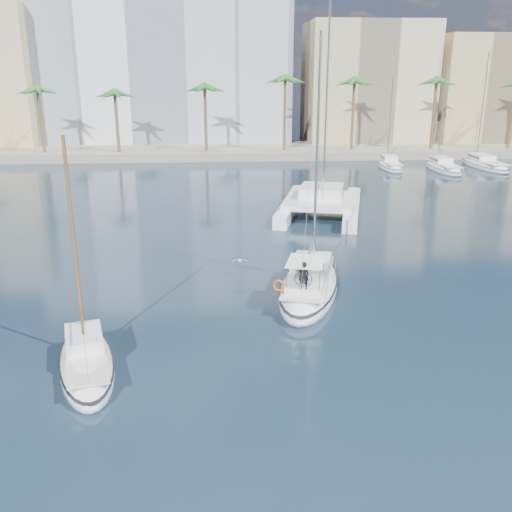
{
  "coord_description": "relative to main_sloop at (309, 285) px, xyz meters",
  "views": [
    {
      "loc": [
        -2.99,
        -27.81,
        12.62
      ],
      "look_at": [
        -1.03,
        1.5,
        2.98
      ],
      "focal_mm": 40.0,
      "sensor_mm": 36.0,
      "label": 1
    }
  ],
  "objects": [
    {
      "name": "moored_yacht_a",
      "position": [
        17.76,
        43.68,
        -0.49
      ],
      "size": [
        3.37,
        9.52,
        11.9
      ],
      "primitive_type": null,
      "rotation": [
        0.0,
        0.0,
        -0.07
      ],
      "color": "white",
      "rests_on": "ground"
    },
    {
      "name": "building_beige",
      "position": [
        19.76,
        66.68,
        9.51
      ],
      "size": [
        20.0,
        14.0,
        20.0
      ],
      "primitive_type": "cube",
      "color": "#C3B58C",
      "rests_on": "ground"
    },
    {
      "name": "catamaran",
      "position": [
        4.15,
        19.56,
        0.69
      ],
      "size": [
        10.13,
        15.05,
        19.84
      ],
      "rotation": [
        0.0,
        0.0,
        -0.26
      ],
      "color": "white",
      "rests_on": "ground"
    },
    {
      "name": "moored_yacht_b",
      "position": [
        24.26,
        41.68,
        -0.49
      ],
      "size": [
        3.32,
        10.83,
        13.72
      ],
      "primitive_type": null,
      "rotation": [
        0.0,
        0.0,
        -0.02
      ],
      "color": "white",
      "rests_on": "ground"
    },
    {
      "name": "quay",
      "position": [
        -2.24,
        57.68,
        0.11
      ],
      "size": [
        120.0,
        14.0,
        1.2
      ],
      "primitive_type": "cube",
      "color": "gray",
      "rests_on": "ground"
    },
    {
      "name": "building_tan_right",
      "position": [
        39.76,
        64.68,
        8.51
      ],
      "size": [
        18.0,
        12.0,
        18.0
      ],
      "primitive_type": "cube",
      "color": "tan",
      "rests_on": "ground"
    },
    {
      "name": "seagull",
      "position": [
        -3.97,
        3.17,
        0.57
      ],
      "size": [
        1.06,
        0.46,
        0.2
      ],
      "color": "silver",
      "rests_on": "ground"
    },
    {
      "name": "main_sloop",
      "position": [
        0.0,
        0.0,
        0.0
      ],
      "size": [
        5.9,
        10.87,
        15.4
      ],
      "rotation": [
        0.0,
        0.0,
        -0.27
      ],
      "color": "white",
      "rests_on": "ground"
    },
    {
      "name": "moored_yacht_c",
      "position": [
        30.76,
        43.68,
        -0.49
      ],
      "size": [
        3.98,
        12.33,
        15.54
      ],
      "primitive_type": null,
      "rotation": [
        0.0,
        0.0,
        0.03
      ],
      "color": "white",
      "rests_on": "ground"
    },
    {
      "name": "palm_centre",
      "position": [
        -2.24,
        53.68,
        9.79
      ],
      "size": [
        3.6,
        3.6,
        12.3
      ],
      "color": "brown",
      "rests_on": "ground"
    },
    {
      "name": "palm_right",
      "position": [
        31.76,
        53.68,
        9.79
      ],
      "size": [
        3.6,
        3.6,
        12.3
      ],
      "color": "brown",
      "rests_on": "ground"
    },
    {
      "name": "ground",
      "position": [
        -2.24,
        -3.32,
        -0.49
      ],
      "size": [
        160.0,
        160.0,
        0.0
      ],
      "primitive_type": "plane",
      "color": "black",
      "rests_on": "ground"
    },
    {
      "name": "small_sloop",
      "position": [
        -11.17,
        -8.42,
        -0.09
      ],
      "size": [
        4.13,
        7.77,
        10.67
      ],
      "rotation": [
        0.0,
        0.0,
        0.25
      ],
      "color": "white",
      "rests_on": "ground"
    },
    {
      "name": "building_modern",
      "position": [
        -14.24,
        69.68,
        13.51
      ],
      "size": [
        42.0,
        16.0,
        28.0
      ],
      "primitive_type": "cube",
      "color": "white",
      "rests_on": "ground"
    }
  ]
}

